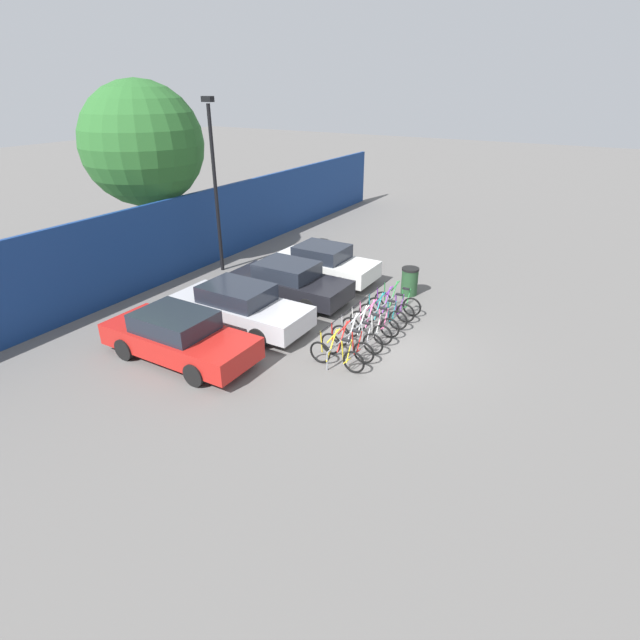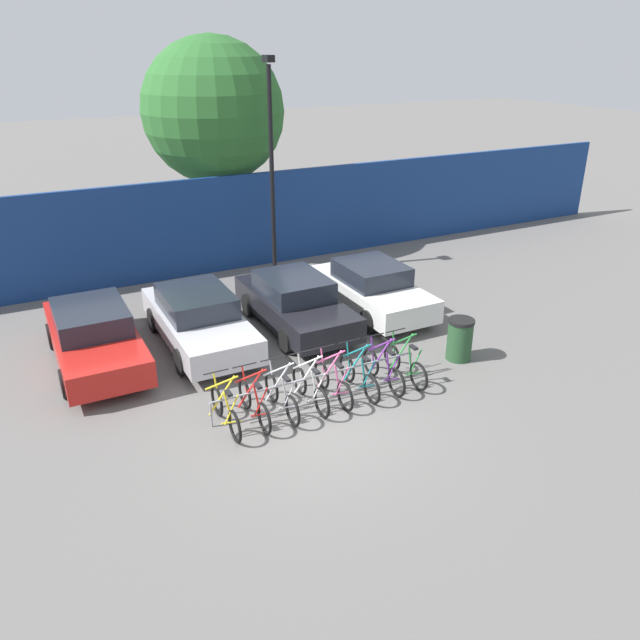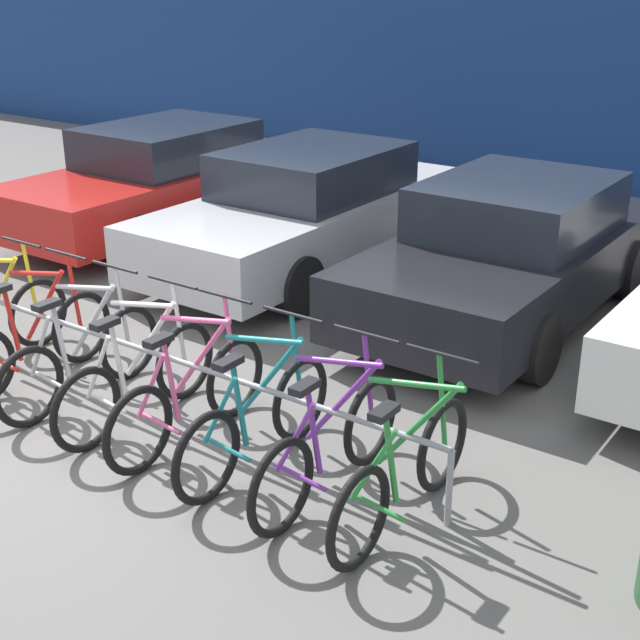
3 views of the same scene
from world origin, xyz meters
name	(u,v)px [view 2 (image 2 of 3)]	position (x,y,z in m)	size (l,w,h in m)	color
ground_plane	(312,420)	(0.00, 0.00, 0.00)	(120.00, 120.00, 0.00)	#605E5B
hoarding_wall	(177,230)	(0.00, 9.50, 1.56)	(36.00, 0.16, 3.13)	navy
bike_rack	(318,378)	(0.49, 0.68, 0.50)	(4.79, 0.04, 0.57)	gray
bicycle_yellow	(225,411)	(-1.63, 0.53, 0.38)	(0.68, 1.71, 1.05)	black
bicycle_red	(254,404)	(-1.03, 0.53, 0.38)	(0.68, 1.71, 1.05)	black
bicycle_silver	(282,396)	(-0.42, 0.53, 0.38)	(0.68, 1.71, 1.05)	black
bicycle_white	(310,389)	(0.23, 0.53, 0.38)	(0.68, 1.71, 1.05)	black
bicycle_pink	(333,383)	(0.78, 0.53, 0.38)	(0.68, 1.71, 1.05)	black
bicycle_teal	(359,376)	(1.42, 0.53, 0.38)	(0.68, 1.71, 1.05)	black
bicycle_purple	(383,370)	(2.04, 0.53, 0.38)	(0.68, 1.71, 1.05)	black
bicycle_green	(405,364)	(2.62, 0.53, 0.38)	(0.68, 1.71, 1.05)	black
car_red	(94,336)	(-3.43, 4.60, 0.69)	(1.91, 4.58, 1.40)	red
car_silver	(199,318)	(-0.94, 4.43, 0.69)	(1.91, 4.58, 1.40)	#B7B7BC
car_black	(295,302)	(1.66, 4.29, 0.69)	(1.91, 4.36, 1.40)	black
car_white	(372,288)	(4.04, 4.25, 0.69)	(1.91, 4.13, 1.40)	silver
lamp_post	(271,159)	(2.88, 8.50, 3.69)	(0.24, 0.44, 6.67)	black
trash_bin	(460,339)	(4.35, 0.78, 0.52)	(0.63, 0.63, 1.03)	#234728
tree_behind_hoarding	(213,112)	(2.03, 11.30, 4.90)	(4.74, 4.74, 7.30)	brown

